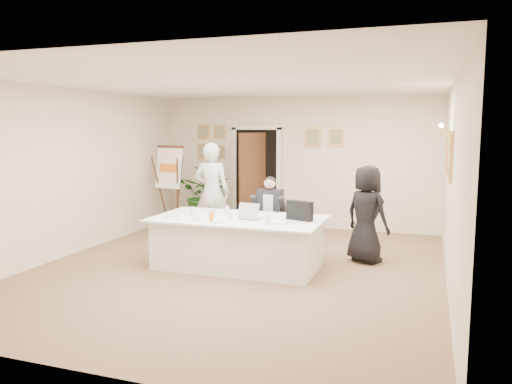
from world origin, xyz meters
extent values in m
plane|color=brown|center=(0.00, 0.00, 0.00)|extent=(7.00, 7.00, 0.00)
cube|color=white|center=(0.00, 0.00, 2.80)|extent=(6.00, 7.00, 0.02)
cube|color=beige|center=(0.00, 3.50, 1.40)|extent=(6.00, 0.10, 2.80)
cube|color=beige|center=(0.00, -3.50, 1.40)|extent=(6.00, 0.10, 2.80)
cube|color=beige|center=(-3.00, 0.00, 1.40)|extent=(0.10, 7.00, 2.80)
cube|color=beige|center=(3.00, 0.00, 1.40)|extent=(0.10, 7.00, 2.80)
cube|color=black|center=(-0.90, 3.47, 1.05)|extent=(0.92, 0.06, 2.10)
cube|color=white|center=(-1.42, 3.44, 1.05)|extent=(0.10, 0.06, 2.20)
cube|color=white|center=(-0.38, 3.44, 1.05)|extent=(0.10, 0.06, 2.20)
cube|color=#342110|center=(-0.85, 3.05, 1.03)|extent=(0.33, 0.81, 2.02)
cube|color=silver|center=(-0.03, 0.09, 0.38)|extent=(2.43, 1.21, 0.75)
cube|color=silver|center=(-0.03, 0.09, 0.76)|extent=(2.61, 1.39, 0.03)
cube|color=white|center=(-2.40, 2.25, 1.31)|extent=(0.62, 0.25, 0.85)
imported|color=silver|center=(-1.15, 1.60, 0.93)|extent=(0.71, 0.49, 1.87)
imported|color=black|center=(1.80, 1.04, 0.78)|extent=(0.91, 0.81, 1.56)
imported|color=#21591D|center=(-2.00, 3.20, 0.65)|extent=(1.26, 1.12, 1.31)
cube|color=black|center=(0.91, 0.19, 0.92)|extent=(0.43, 0.24, 0.29)
cube|color=white|center=(0.65, -0.15, 0.79)|extent=(0.34, 0.26, 0.03)
cylinder|color=white|center=(-1.01, -0.21, 0.78)|extent=(0.25, 0.25, 0.01)
cylinder|color=white|center=(-0.58, -0.29, 0.78)|extent=(0.28, 0.28, 0.01)
cylinder|color=white|center=(-0.16, -0.37, 0.78)|extent=(0.23, 0.23, 0.01)
cylinder|color=silver|center=(-0.77, 0.01, 0.84)|extent=(0.07, 0.07, 0.14)
cylinder|color=silver|center=(-0.02, -0.25, 0.84)|extent=(0.07, 0.07, 0.14)
cylinder|color=silver|center=(0.56, -0.26, 0.84)|extent=(0.07, 0.07, 0.14)
cylinder|color=silver|center=(-0.29, 0.27, 0.84)|extent=(0.08, 0.08, 0.14)
cylinder|color=orange|center=(-0.29, -0.33, 0.84)|extent=(0.07, 0.07, 0.13)
cylinder|color=silver|center=(-0.41, -0.01, 0.83)|extent=(0.11, 0.11, 0.11)
camera|label=1|loc=(2.70, -6.93, 2.15)|focal=35.00mm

